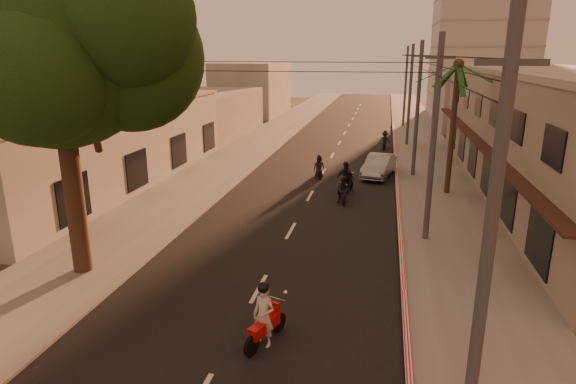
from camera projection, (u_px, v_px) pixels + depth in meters
name	position (u px, v px, depth m)	size (l,w,h in m)	color
ground	(243.00, 318.00, 15.41)	(160.00, 160.00, 0.00)	#383023
road	(323.00, 172.00, 34.25)	(10.00, 140.00, 0.02)	black
sidewalk_right	(432.00, 177.00, 32.81)	(5.00, 140.00, 0.12)	slate
sidewalk_left	(223.00, 167.00, 35.66)	(5.00, 140.00, 0.12)	slate
curb_stripe	(398.00, 194.00, 28.55)	(0.20, 60.00, 0.20)	red
shophouse_row	(552.00, 132.00, 28.71)	(8.80, 34.20, 7.30)	gray
left_building	(93.00, 144.00, 30.54)	(8.20, 24.20, 5.20)	#A6A296
distant_tower	(486.00, 6.00, 61.26)	(12.10, 12.10, 28.00)	#B7B5B2
broadleaf_tree	(68.00, 44.00, 16.34)	(9.60, 8.70, 12.10)	black
palm_tree	(458.00, 72.00, 26.99)	(5.00, 5.00, 8.20)	black
utility_poles	(420.00, 79.00, 31.27)	(1.20, 48.26, 9.00)	#38383A
filler_right	(475.00, 101.00, 54.32)	(8.00, 14.00, 6.00)	#A6A296
filler_left_near	(206.00, 114.00, 49.49)	(8.00, 14.00, 4.40)	#A6A296
filler_left_far	(252.00, 89.00, 66.09)	(8.00, 14.00, 7.00)	#A6A296
scooter_red	(264.00, 317.00, 13.76)	(1.08, 1.94, 2.00)	black
scooter_mid_a	(344.00, 191.00, 27.02)	(0.90, 1.60, 1.58)	black
scooter_mid_b	(345.00, 179.00, 28.90)	(1.38, 1.92, 1.98)	black
scooter_far_a	(319.00, 167.00, 32.54)	(1.00, 1.61, 1.62)	black
scooter_far_b	(385.00, 141.00, 42.21)	(1.10, 1.74, 1.71)	black
parked_car	(379.00, 166.00, 32.95)	(2.44, 4.79, 1.50)	#93959A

